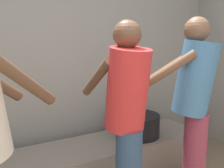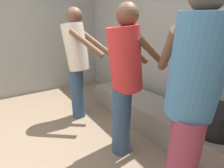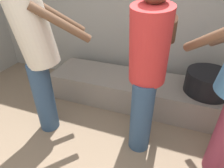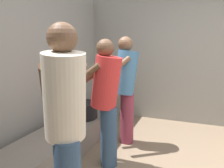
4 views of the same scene
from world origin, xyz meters
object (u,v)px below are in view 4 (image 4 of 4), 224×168
object	(u,v)px
cook_in_red_shirt	(106,96)
cook_in_cream_shirt	(66,119)
cook_in_blue_shirt	(125,84)
cooking_pot_main	(82,110)

from	to	relation	value
cook_in_red_shirt	cook_in_cream_shirt	bearing A→B (deg)	-174.85
cook_in_cream_shirt	cook_in_blue_shirt	size ratio (longest dim) A/B	1.01
cook_in_blue_shirt	cook_in_red_shirt	size ratio (longest dim) A/B	1.04
cook_in_blue_shirt	cook_in_red_shirt	world-z (taller)	cook_in_blue_shirt
cook_in_cream_shirt	cooking_pot_main	bearing A→B (deg)	25.63
cook_in_blue_shirt	cook_in_cream_shirt	bearing A→B (deg)	-177.77
cooking_pot_main	cook_in_cream_shirt	distance (m)	1.78
cook_in_cream_shirt	cook_in_red_shirt	size ratio (longest dim) A/B	1.05
cooking_pot_main	cook_in_blue_shirt	distance (m)	0.81
cooking_pot_main	cook_in_cream_shirt	bearing A→B (deg)	-154.37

